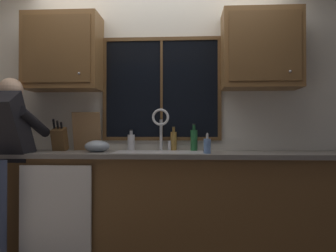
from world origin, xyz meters
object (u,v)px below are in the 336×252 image
object	(u,v)px
bottle_tall_clear	(194,140)
bottle_amber_small	(131,142)
knife_block	(60,139)
soap_dispenser	(207,146)
cutting_board	(87,131)
bottle_green_glass	(174,140)
mixing_bowl	(97,146)

from	to	relation	value
bottle_tall_clear	bottle_amber_small	distance (m)	0.60
knife_block	soap_dispenser	xyz separation A→B (m)	(1.39, -0.29, -0.04)
cutting_board	bottle_green_glass	xyz separation A→B (m)	(0.85, 0.03, -0.09)
bottle_amber_small	knife_block	bearing A→B (deg)	-174.84
knife_block	mixing_bowl	bearing A→B (deg)	-20.42
knife_block	soap_dispenser	world-z (taller)	knife_block
soap_dispenser	bottle_tall_clear	bearing A→B (deg)	106.57
mixing_bowl	knife_block	bearing A→B (deg)	159.58
knife_block	cutting_board	size ratio (longest dim) A/B	0.85
cutting_board	soap_dispenser	xyz separation A→B (m)	(1.15, -0.37, -0.12)
bottle_green_glass	bottle_amber_small	world-z (taller)	bottle_green_glass
cutting_board	soap_dispenser	size ratio (longest dim) A/B	2.16
knife_block	bottle_green_glass	bearing A→B (deg)	5.58
bottle_green_glass	bottle_tall_clear	distance (m)	0.20
cutting_board	bottle_green_glass	bearing A→B (deg)	1.82
knife_block	mixing_bowl	distance (m)	0.44
mixing_bowl	soap_dispenser	size ratio (longest dim) A/B	1.27
mixing_bowl	soap_dispenser	bearing A→B (deg)	-8.28
mixing_bowl	soap_dispenser	distance (m)	0.99
cutting_board	mixing_bowl	distance (m)	0.31
bottle_green_glass	bottle_amber_small	xyz separation A→B (m)	(-0.41, -0.04, -0.01)
bottle_tall_clear	bottle_amber_small	size ratio (longest dim) A/B	1.27
cutting_board	bottle_tall_clear	size ratio (longest dim) A/B	1.46
cutting_board	bottle_amber_small	world-z (taller)	cutting_board
bottle_tall_clear	cutting_board	bearing A→B (deg)	178.87
cutting_board	bottle_amber_small	xyz separation A→B (m)	(0.44, -0.02, -0.10)
knife_block	mixing_bowl	size ratio (longest dim) A/B	1.45
knife_block	bottle_amber_small	size ratio (longest dim) A/B	1.58
mixing_bowl	bottle_green_glass	world-z (taller)	bottle_green_glass
knife_block	soap_dispenser	distance (m)	1.42
cutting_board	knife_block	bearing A→B (deg)	-161.73
mixing_bowl	bottle_green_glass	distance (m)	0.73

